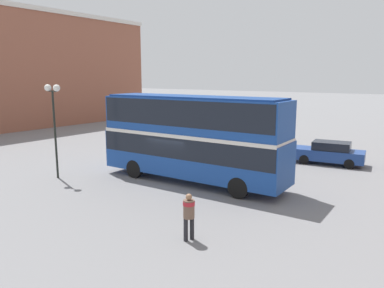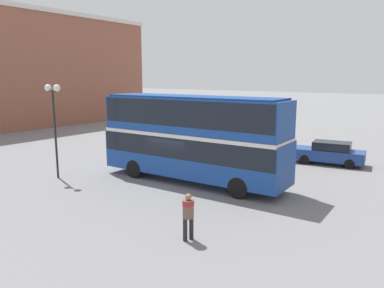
# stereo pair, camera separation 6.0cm
# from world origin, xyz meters

# --- Properties ---
(ground_plane) EXTENTS (240.00, 240.00, 0.00)m
(ground_plane) POSITION_xyz_m (0.00, 0.00, 0.00)
(ground_plane) COLOR slate
(double_decker_bus) EXTENTS (10.99, 3.01, 4.81)m
(double_decker_bus) POSITION_xyz_m (0.84, 0.39, 2.76)
(double_decker_bus) COLOR #194293
(double_decker_bus) RESTS_ON ground_plane
(pedestrian_foreground) EXTENTS (0.56, 0.56, 1.75)m
(pedestrian_foreground) POSITION_xyz_m (5.25, -5.82, 1.07)
(pedestrian_foreground) COLOR #232328
(pedestrian_foreground) RESTS_ON ground_plane
(parked_car_kerb_near) EXTENTS (4.76, 2.40, 1.54)m
(parked_car_kerb_near) POSITION_xyz_m (5.74, 9.35, 0.78)
(parked_car_kerb_near) COLOR navy
(parked_car_kerb_near) RESTS_ON ground_plane
(street_lamp_twin_globe) EXTENTS (1.23, 0.39, 5.41)m
(street_lamp_twin_globe) POSITION_xyz_m (-6.00, -3.57, 4.20)
(street_lamp_twin_globe) COLOR black
(street_lamp_twin_globe) RESTS_ON ground_plane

